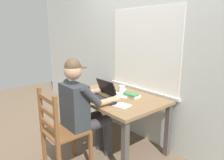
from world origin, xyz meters
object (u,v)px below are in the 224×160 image
object	(u,v)px
computer_mouse	(113,103)
book_stack_main	(132,95)
seated_person	(83,106)
landscape_photo_print	(87,90)
desk	(115,103)
coffee_mug_white	(122,89)
wooden_chair	(62,132)
laptop	(101,94)
coffee_mug_dark	(112,90)

from	to	relation	value
computer_mouse	book_stack_main	distance (m)	0.37
seated_person	landscape_photo_print	distance (m)	0.58
desk	coffee_mug_white	size ratio (longest dim) A/B	10.08
seated_person	book_stack_main	size ratio (longest dim) A/B	6.43
desk	computer_mouse	distance (m)	0.34
computer_mouse	coffee_mug_white	distance (m)	0.49
desk	computer_mouse	xyz separation A→B (m)	(0.23, -0.22, 0.11)
desk	wooden_chair	world-z (taller)	wooden_chair
wooden_chair	book_stack_main	size ratio (longest dim) A/B	4.87
coffee_mug_white	landscape_photo_print	xyz separation A→B (m)	(-0.39, -0.30, -0.05)
wooden_chair	laptop	xyz separation A→B (m)	(-0.04, 0.57, 0.30)
seated_person	book_stack_main	xyz separation A→B (m)	(0.17, 0.62, 0.05)
desk	coffee_mug_dark	world-z (taller)	coffee_mug_dark
coffee_mug_white	landscape_photo_print	size ratio (longest dim) A/B	0.96
laptop	landscape_photo_print	world-z (taller)	laptop
computer_mouse	landscape_photo_print	size ratio (longest dim) A/B	0.77
seated_person	landscape_photo_print	xyz separation A→B (m)	(-0.45, 0.36, 0.02)
coffee_mug_dark	landscape_photo_print	size ratio (longest dim) A/B	0.94
wooden_chair	landscape_photo_print	distance (m)	0.82
desk	book_stack_main	bearing A→B (deg)	38.58
desk	coffee_mug_dark	size ratio (longest dim) A/B	10.30
computer_mouse	landscape_photo_print	xyz separation A→B (m)	(-0.68, 0.10, -0.02)
coffee_mug_white	landscape_photo_print	distance (m)	0.50
seated_person	laptop	distance (m)	0.30
desk	seated_person	xyz separation A→B (m)	(0.00, -0.49, 0.07)
laptop	coffee_mug_white	bearing A→B (deg)	92.58
desk	wooden_chair	distance (m)	0.78
seated_person	book_stack_main	bearing A→B (deg)	75.06
seated_person	computer_mouse	xyz separation A→B (m)	(0.23, 0.26, 0.04)
wooden_chair	computer_mouse	world-z (taller)	wooden_chair
computer_mouse	coffee_mug_dark	xyz separation A→B (m)	(-0.34, 0.26, 0.03)
desk	seated_person	world-z (taller)	seated_person
coffee_mug_dark	book_stack_main	world-z (taller)	coffee_mug_dark
computer_mouse	wooden_chair	bearing A→B (deg)	-112.52
wooden_chair	coffee_mug_dark	size ratio (longest dim) A/B	7.81
desk	book_stack_main	size ratio (longest dim) A/B	6.43
computer_mouse	coffee_mug_white	size ratio (longest dim) A/B	0.80
wooden_chair	computer_mouse	xyz separation A→B (m)	(0.23, 0.54, 0.26)
laptop	coffee_mug_dark	bearing A→B (deg)	106.04
seated_person	wooden_chair	bearing A→B (deg)	-90.00
coffee_mug_white	landscape_photo_print	world-z (taller)	coffee_mug_white
coffee_mug_dark	landscape_photo_print	world-z (taller)	coffee_mug_dark
desk	landscape_photo_print	xyz separation A→B (m)	(-0.45, -0.13, 0.09)
computer_mouse	coffee_mug_dark	world-z (taller)	coffee_mug_dark
coffee_mug_dark	book_stack_main	xyz separation A→B (m)	(0.28, 0.10, -0.03)
desk	laptop	size ratio (longest dim) A/B	3.81
wooden_chair	coffee_mug_white	bearing A→B (deg)	93.65
computer_mouse	coffee_mug_dark	size ratio (longest dim) A/B	0.82
wooden_chair	landscape_photo_print	xyz separation A→B (m)	(-0.45, 0.64, 0.25)
coffee_mug_white	landscape_photo_print	bearing A→B (deg)	-142.02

